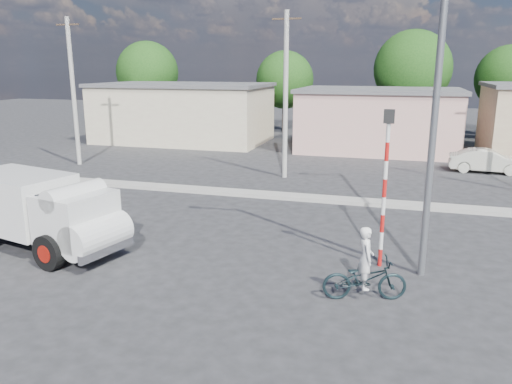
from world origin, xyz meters
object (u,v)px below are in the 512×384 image
(bicycle, at_px, (365,279))
(traffic_pole, at_px, (385,176))
(cyclist, at_px, (365,270))
(streetlight, at_px, (430,87))
(car_cream, at_px, (487,161))
(truck, at_px, (42,210))

(bicycle, height_order, traffic_pole, traffic_pole)
(cyclist, bearing_deg, streetlight, -47.53)
(cyclist, relative_size, traffic_pole, 0.35)
(bicycle, height_order, cyclist, cyclist)
(car_cream, relative_size, traffic_pole, 0.86)
(cyclist, height_order, streetlight, streetlight)
(truck, bearing_deg, traffic_pole, 22.60)
(bicycle, distance_m, cyclist, 0.24)
(traffic_pole, relative_size, streetlight, 0.48)
(car_cream, bearing_deg, streetlight, 168.03)
(bicycle, xyz_separation_m, cyclist, (0.00, 0.00, 0.24))
(truck, distance_m, traffic_pole, 10.07)
(car_cream, relative_size, streetlight, 0.42)
(traffic_pole, xyz_separation_m, streetlight, (0.94, -0.30, 2.37))
(truck, distance_m, car_cream, 21.81)
(truck, relative_size, car_cream, 1.55)
(bicycle, height_order, streetlight, streetlight)
(car_cream, bearing_deg, cyclist, 165.76)
(cyclist, xyz_separation_m, traffic_pole, (0.27, 2.23, 1.83))
(truck, height_order, bicycle, truck)
(truck, height_order, car_cream, truck)
(bicycle, bearing_deg, traffic_pole, -22.36)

